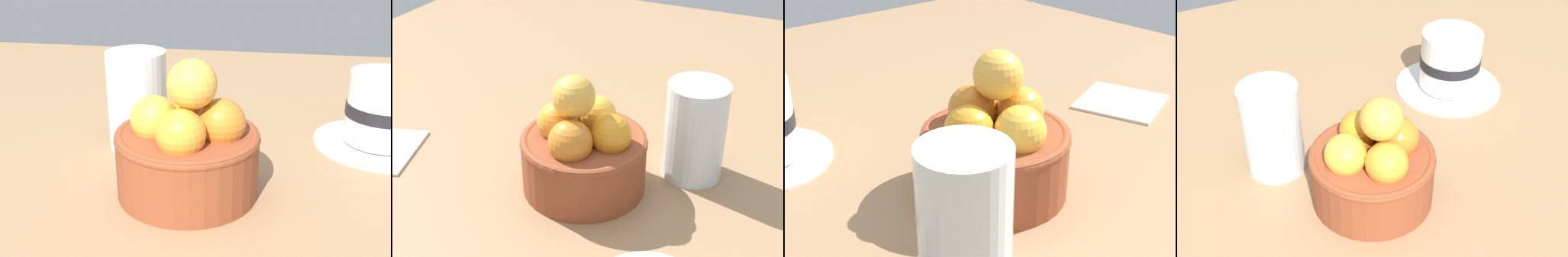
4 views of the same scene
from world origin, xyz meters
TOP-DOWN VIEW (x-y plane):
  - ground_plane at (0.00, 0.00)cm, footprint 128.84×113.61cm
  - terracotta_bowl at (-0.04, 0.06)cm, footprint 13.34×13.34cm
  - water_glass at (7.44, -9.74)cm, footprint 6.63×6.63cm
  - folded_napkin at (-4.29, 25.62)cm, footprint 12.18×12.23cm

SIDE VIEW (x-z plane):
  - ground_plane at x=0.00cm, z-range -3.49..0.00cm
  - folded_napkin at x=-4.29cm, z-range 0.00..0.60cm
  - terracotta_bowl at x=-0.04cm, z-range -1.98..11.18cm
  - water_glass at x=7.44cm, z-range 0.00..10.95cm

